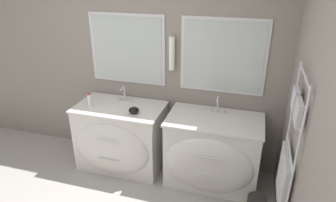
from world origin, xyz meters
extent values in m
cube|color=gray|center=(0.00, 1.85, 1.30)|extent=(5.00, 0.06, 2.60)
cube|color=silver|center=(-0.19, 1.82, 1.45)|extent=(0.95, 0.02, 0.85)
cube|color=#B2BCBA|center=(-0.19, 1.81, 1.45)|extent=(0.88, 0.01, 0.78)
cube|color=silver|center=(0.96, 1.82, 1.45)|extent=(0.95, 0.02, 0.85)
cube|color=#B2BCBA|center=(0.96, 1.81, 1.45)|extent=(0.88, 0.01, 0.78)
cylinder|color=white|center=(0.39, 1.77, 1.45)|extent=(0.07, 0.07, 0.39)
cube|color=silver|center=(0.39, 1.81, 1.45)|extent=(0.05, 0.02, 0.08)
cube|color=gray|center=(1.73, 0.82, 1.30)|extent=(0.06, 3.74, 2.60)
cylinder|color=silver|center=(1.66, 0.50, 1.15)|extent=(0.02, 0.02, 1.03)
cylinder|color=silver|center=(1.66, 1.05, 1.15)|extent=(0.02, 0.02, 1.03)
cylinder|color=silver|center=(1.66, 0.77, 1.63)|extent=(0.02, 0.55, 0.02)
cylinder|color=silver|center=(1.66, 0.77, 1.31)|extent=(0.02, 0.55, 0.02)
cylinder|color=silver|center=(1.66, 0.77, 0.99)|extent=(0.02, 0.55, 0.02)
cylinder|color=silver|center=(1.66, 0.77, 0.66)|extent=(0.02, 0.55, 0.02)
cube|color=#B7BCC1|center=(1.65, 0.77, 0.73)|extent=(0.04, 0.47, 0.45)
cube|color=#B7BCC1|center=(1.65, 0.65, 1.40)|extent=(0.04, 0.19, 0.18)
cube|color=#B7BCC1|center=(1.65, 0.90, 1.40)|extent=(0.04, 0.19, 0.18)
cube|color=silver|center=(-0.19, 1.50, 0.40)|extent=(1.03, 0.60, 0.80)
ellipsoid|color=silver|center=(-0.19, 1.20, 0.40)|extent=(0.94, 0.13, 0.67)
cube|color=silver|center=(-0.19, 1.50, 0.81)|extent=(1.06, 0.63, 0.03)
ellipsoid|color=white|center=(-0.19, 1.47, 0.78)|extent=(0.41, 0.36, 0.09)
cylinder|color=silver|center=(-0.19, 1.13, 0.56)|extent=(0.28, 0.01, 0.01)
cylinder|color=silver|center=(-0.19, 1.13, 0.30)|extent=(0.28, 0.01, 0.01)
cube|color=silver|center=(0.96, 1.50, 0.40)|extent=(1.03, 0.60, 0.80)
ellipsoid|color=silver|center=(0.96, 1.20, 0.40)|extent=(0.94, 0.13, 0.67)
cube|color=silver|center=(0.96, 1.50, 0.81)|extent=(1.06, 0.63, 0.03)
ellipsoid|color=white|center=(0.96, 1.47, 0.78)|extent=(0.41, 0.36, 0.09)
cylinder|color=silver|center=(0.96, 1.13, 0.56)|extent=(0.28, 0.01, 0.01)
cylinder|color=silver|center=(0.96, 1.13, 0.30)|extent=(0.28, 0.01, 0.01)
cylinder|color=silver|center=(-0.19, 1.66, 0.92)|extent=(0.02, 0.02, 0.20)
cylinder|color=silver|center=(-0.19, 1.61, 1.01)|extent=(0.02, 0.11, 0.02)
cylinder|color=silver|center=(-0.26, 1.66, 0.84)|extent=(0.03, 0.03, 0.04)
cylinder|color=silver|center=(-0.12, 1.66, 0.84)|extent=(0.03, 0.03, 0.04)
cylinder|color=silver|center=(0.96, 1.66, 0.92)|extent=(0.02, 0.02, 0.20)
cylinder|color=silver|center=(0.96, 1.61, 1.01)|extent=(0.02, 0.11, 0.02)
cylinder|color=silver|center=(0.89, 1.66, 0.84)|extent=(0.03, 0.03, 0.04)
cylinder|color=silver|center=(1.03, 1.66, 0.84)|extent=(0.03, 0.03, 0.04)
cylinder|color=silver|center=(-0.52, 1.39, 0.90)|extent=(0.05, 0.05, 0.15)
cylinder|color=red|center=(-0.52, 1.39, 0.99)|extent=(0.03, 0.03, 0.02)
ellipsoid|color=black|center=(0.05, 1.38, 0.86)|extent=(0.12, 0.12, 0.07)
torus|color=#282626|center=(1.49, 1.04, 0.24)|extent=(0.19, 0.19, 0.01)
camera|label=1|loc=(1.30, -1.45, 2.35)|focal=32.00mm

